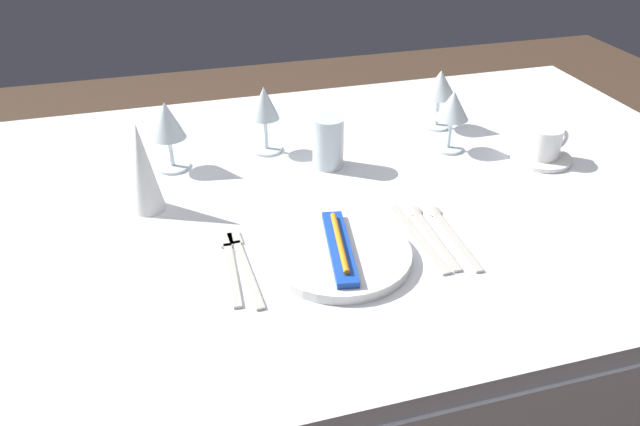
{
  "coord_description": "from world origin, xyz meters",
  "views": [
    {
      "loc": [
        -0.3,
        -1.05,
        1.37
      ],
      "look_at": [
        -0.03,
        -0.11,
        0.76
      ],
      "focal_mm": 34.79,
      "sensor_mm": 36.0,
      "label": 1
    }
  ],
  "objects": [
    {
      "name": "wine_glass_far",
      "position": [
        0.33,
        0.1,
        0.84
      ],
      "size": [
        0.08,
        0.08,
        0.14
      ],
      "color": "silver",
      "rests_on": "dining_table"
    },
    {
      "name": "dinner_plate",
      "position": [
        -0.03,
        -0.23,
        0.75
      ],
      "size": [
        0.25,
        0.25,
        0.02
      ],
      "primitive_type": "cylinder",
      "color": "white",
      "rests_on": "dining_table"
    },
    {
      "name": "napkin_folded",
      "position": [
        -0.34,
        0.02,
        0.83
      ],
      "size": [
        0.06,
        0.06,
        0.18
      ],
      "primitive_type": "cone",
      "color": "white",
      "rests_on": "dining_table"
    },
    {
      "name": "coffee_cup_left",
      "position": [
        0.51,
        0.0,
        0.78
      ],
      "size": [
        0.1,
        0.07,
        0.07
      ],
      "color": "white",
      "rests_on": "saucer_left"
    },
    {
      "name": "dining_table",
      "position": [
        0.0,
        0.0,
        0.66
      ],
      "size": [
        1.8,
        1.11,
        0.74
      ],
      "color": "white",
      "rests_on": "ground"
    },
    {
      "name": "saucer_left",
      "position": [
        0.5,
        0.0,
        0.74
      ],
      "size": [
        0.13,
        0.13,
        0.01
      ],
      "primitive_type": "cylinder",
      "color": "white",
      "rests_on": "dining_table"
    },
    {
      "name": "fork_inner",
      "position": [
        -0.22,
        -0.2,
        0.74
      ],
      "size": [
        0.03,
        0.21,
        0.0
      ],
      "color": "beige",
      "rests_on": "dining_table"
    },
    {
      "name": "wine_glass_right",
      "position": [
        0.36,
        0.23,
        0.84
      ],
      "size": [
        0.08,
        0.08,
        0.14
      ],
      "color": "silver",
      "rests_on": "dining_table"
    },
    {
      "name": "toothbrush_package",
      "position": [
        -0.03,
        -0.23,
        0.77
      ],
      "size": [
        0.07,
        0.21,
        0.02
      ],
      "color": "blue",
      "rests_on": "dinner_plate"
    },
    {
      "name": "fork_outer",
      "position": [
        -0.19,
        -0.21,
        0.74
      ],
      "size": [
        0.03,
        0.22,
        0.0
      ],
      "color": "beige",
      "rests_on": "dining_table"
    },
    {
      "name": "spoon_soup",
      "position": [
        0.15,
        -0.19,
        0.74
      ],
      "size": [
        0.03,
        0.22,
        0.01
      ],
      "color": "beige",
      "rests_on": "dining_table"
    },
    {
      "name": "dinner_knife",
      "position": [
        0.12,
        -0.22,
        0.74
      ],
      "size": [
        0.02,
        0.23,
        0.0
      ],
      "color": "beige",
      "rests_on": "dining_table"
    },
    {
      "name": "wine_glass_left",
      "position": [
        -0.28,
        0.18,
        0.84
      ],
      "size": [
        0.07,
        0.07,
        0.15
      ],
      "color": "silver",
      "rests_on": "dining_table"
    },
    {
      "name": "wine_glass_centre",
      "position": [
        -0.07,
        0.21,
        0.84
      ],
      "size": [
        0.07,
        0.07,
        0.15
      ],
      "color": "silver",
      "rests_on": "dining_table"
    },
    {
      "name": "spoon_dessert",
      "position": [
        0.18,
        -0.2,
        0.74
      ],
      "size": [
        0.03,
        0.22,
        0.01
      ],
      "color": "beige",
      "rests_on": "dining_table"
    },
    {
      "name": "drink_tumbler",
      "position": [
        0.04,
        0.1,
        0.8
      ],
      "size": [
        0.07,
        0.07,
        0.11
      ],
      "color": "silver",
      "rests_on": "dining_table"
    }
  ]
}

